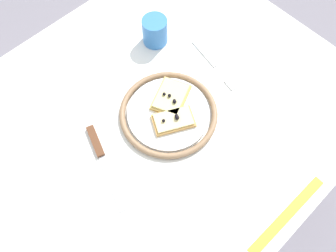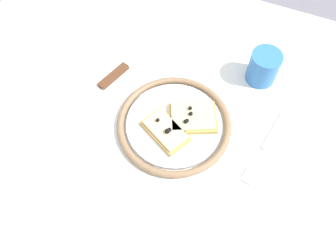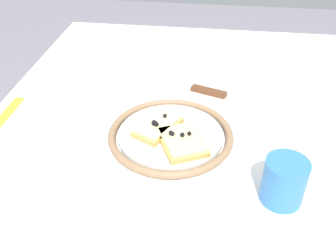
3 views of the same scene
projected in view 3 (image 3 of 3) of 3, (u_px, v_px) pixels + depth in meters
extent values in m
cube|color=white|center=(185.00, 132.00, 0.85)|extent=(1.13, 0.90, 0.03)
cylinder|color=#4C4742|center=(299.00, 137.00, 1.42)|extent=(0.05, 0.05, 0.69)
cylinder|color=#4C4742|center=(97.00, 121.00, 1.51)|extent=(0.05, 0.05, 0.69)
cylinder|color=white|center=(171.00, 136.00, 0.80)|extent=(0.22, 0.22, 0.01)
torus|color=#8C6B4C|center=(171.00, 134.00, 0.80)|extent=(0.26, 0.26, 0.02)
cube|color=tan|center=(181.00, 143.00, 0.76)|extent=(0.13, 0.12, 0.01)
cube|color=beige|center=(181.00, 139.00, 0.76)|extent=(0.12, 0.10, 0.01)
sphere|color=black|center=(189.00, 133.00, 0.76)|extent=(0.01, 0.01, 0.01)
sphere|color=black|center=(172.00, 134.00, 0.76)|extent=(0.01, 0.01, 0.01)
sphere|color=black|center=(180.00, 135.00, 0.76)|extent=(0.01, 0.01, 0.01)
sphere|color=black|center=(171.00, 133.00, 0.76)|extent=(0.01, 0.01, 0.01)
cube|color=tan|center=(158.00, 128.00, 0.80)|extent=(0.12, 0.10, 0.01)
cube|color=beige|center=(158.00, 124.00, 0.80)|extent=(0.11, 0.09, 0.01)
sphere|color=black|center=(154.00, 123.00, 0.79)|extent=(0.01, 0.01, 0.01)
sphere|color=black|center=(156.00, 124.00, 0.79)|extent=(0.01, 0.01, 0.01)
sphere|color=black|center=(165.00, 116.00, 0.81)|extent=(0.01, 0.01, 0.01)
cube|color=silver|center=(165.00, 82.00, 0.99)|extent=(0.07, 0.15, 0.00)
cube|color=#59331E|center=(209.00, 91.00, 0.94)|extent=(0.05, 0.09, 0.01)
cube|color=silver|center=(200.00, 221.00, 0.62)|extent=(0.03, 0.11, 0.00)
cube|color=silver|center=(127.00, 203.00, 0.65)|extent=(0.03, 0.04, 0.00)
cylinder|color=#3372BF|center=(284.00, 181.00, 0.64)|extent=(0.07, 0.07, 0.08)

